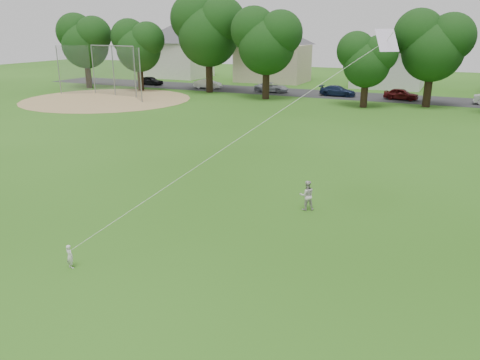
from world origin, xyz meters
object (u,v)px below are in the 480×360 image
at_px(older_boy, 307,195).
at_px(kite, 238,139).
at_px(toddler, 70,256).
at_px(baseball_backstop, 109,71).

relative_size(older_boy, kite, 0.10).
xyz_separation_m(toddler, older_boy, (5.43, 8.11, 0.24)).
height_order(toddler, older_boy, older_boy).
relative_size(toddler, kite, 0.06).
relative_size(kite, baseball_backstop, 1.06).
height_order(kite, baseball_backstop, kite).
bearing_deg(toddler, kite, -121.02).
bearing_deg(kite, older_boy, 70.69).
xyz_separation_m(older_boy, kite, (-1.38, -3.95, 3.14)).
bearing_deg(kite, baseball_backstop, 135.76).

